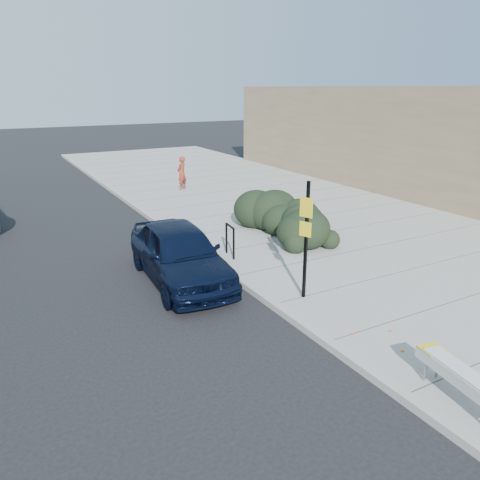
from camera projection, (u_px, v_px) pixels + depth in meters
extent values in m
plane|color=black|center=(276.00, 309.00, 11.28)|extent=(120.00, 120.00, 0.00)
cube|color=gray|center=(326.00, 224.00, 18.00)|extent=(11.20, 50.00, 0.15)
cube|color=#9E9E99|center=(193.00, 247.00, 15.41)|extent=(0.22, 50.00, 0.17)
cylinder|color=gray|center=(425.00, 371.00, 8.25)|extent=(0.04, 0.04, 0.37)
cylinder|color=gray|center=(437.00, 368.00, 8.33)|extent=(0.04, 0.04, 0.37)
cylinder|color=gray|center=(458.00, 388.00, 7.53)|extent=(0.28, 1.47, 0.03)
cylinder|color=gray|center=(471.00, 384.00, 7.62)|extent=(0.28, 1.47, 0.03)
cube|color=#B2B2B2|center=(466.00, 379.00, 7.53)|extent=(0.71, 1.99, 0.20)
cube|color=yellow|center=(433.00, 349.00, 8.19)|extent=(0.46, 0.45, 0.02)
cylinder|color=black|center=(234.00, 244.00, 14.00)|extent=(0.06, 0.06, 0.96)
cylinder|color=black|center=(226.00, 238.00, 14.54)|extent=(0.06, 0.06, 0.96)
cylinder|color=black|center=(230.00, 226.00, 14.12)|extent=(0.14, 0.62, 0.06)
cube|color=black|center=(306.00, 241.00, 11.16)|extent=(0.09, 0.09, 2.91)
cube|color=yellow|center=(306.00, 208.00, 10.85)|extent=(0.14, 0.32, 0.47)
cube|color=yellow|center=(305.00, 229.00, 11.02)|extent=(0.13, 0.30, 0.36)
ellipsoid|color=black|center=(288.00, 210.00, 16.55)|extent=(2.67, 4.60, 1.64)
imported|color=black|center=(180.00, 253.00, 12.71)|extent=(2.20, 4.86, 1.62)
imported|color=maroon|center=(182.00, 173.00, 23.55)|extent=(0.72, 0.67, 1.66)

